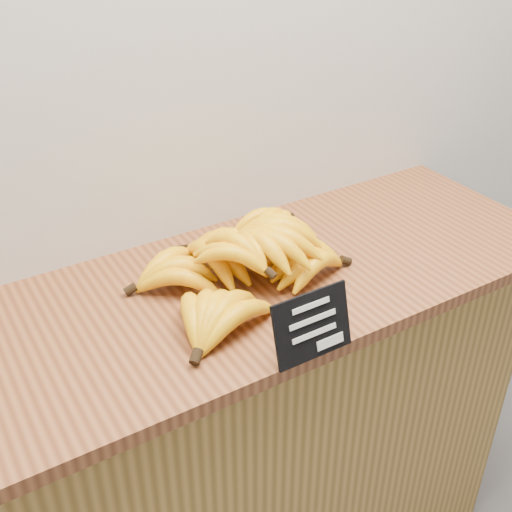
% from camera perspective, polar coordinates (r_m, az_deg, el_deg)
% --- Properties ---
extents(counter, '(1.29, 0.50, 0.90)m').
position_cam_1_polar(counter, '(1.66, -0.94, -16.14)').
color(counter, '#A47B34').
rests_on(counter, ground).
extents(counter_top, '(1.49, 0.54, 0.03)m').
position_cam_1_polar(counter_top, '(1.35, -1.11, -2.83)').
color(counter_top, brown).
rests_on(counter_top, counter).
extents(chalkboard_sign, '(0.15, 0.04, 0.12)m').
position_cam_1_polar(chalkboard_sign, '(1.13, 5.04, -6.19)').
color(chalkboard_sign, black).
rests_on(chalkboard_sign, counter_top).
extents(banana_pile, '(0.47, 0.37, 0.12)m').
position_cam_1_polar(banana_pile, '(1.31, -1.15, -0.35)').
color(banana_pile, '#FDBA0A').
rests_on(banana_pile, counter_top).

